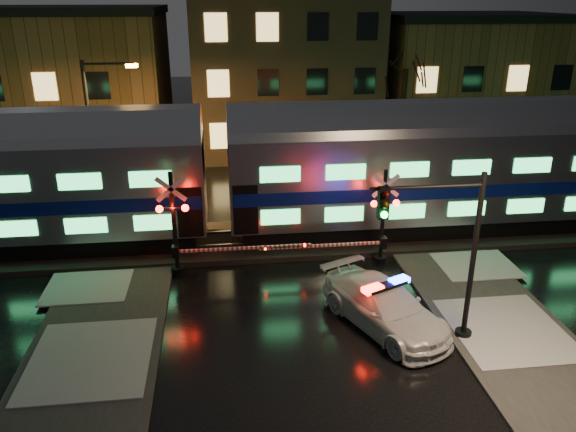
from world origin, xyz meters
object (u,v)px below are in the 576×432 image
object	(u,v)px
crossing_signal_right	(374,228)
streetlight	(96,130)
crossing_signal_left	(184,234)
police_car	(385,306)
traffic_light	(446,257)

from	to	relation	value
crossing_signal_right	streetlight	distance (m)	13.63
crossing_signal_left	streetlight	distance (m)	8.31
crossing_signal_right	streetlight	bearing A→B (deg)	149.91
crossing_signal_right	crossing_signal_left	xyz separation A→B (m)	(-7.38, 0.01, 0.10)
police_car	crossing_signal_right	xyz separation A→B (m)	(0.79, 4.44, 0.89)
police_car	traffic_light	size ratio (longest dim) A/B	0.98
police_car	crossing_signal_left	distance (m)	8.01
crossing_signal_right	streetlight	xyz separation A→B (m)	(-11.56, 6.70, 2.69)
crossing_signal_right	crossing_signal_left	distance (m)	7.38
crossing_signal_right	traffic_light	size ratio (longest dim) A/B	1.01
police_car	crossing_signal_right	size ratio (longest dim) A/B	0.97
crossing_signal_right	traffic_light	bearing A→B (deg)	-83.17
traffic_light	crossing_signal_right	bearing A→B (deg)	85.54
police_car	streetlight	xyz separation A→B (m)	(-10.77, 11.14, 3.58)
streetlight	crossing_signal_left	bearing A→B (deg)	-58.00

